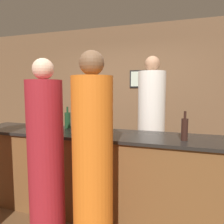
{
  "coord_description": "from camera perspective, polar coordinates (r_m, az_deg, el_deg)",
  "views": [
    {
      "loc": [
        1.09,
        -2.42,
        1.56
      ],
      "look_at": [
        0.25,
        0.1,
        1.27
      ],
      "focal_mm": 35.0,
      "sensor_mm": 36.0,
      "label": 1
    }
  ],
  "objects": [
    {
      "name": "wine_glass_1",
      "position": [
        2.51,
        -2.01,
        -3.44
      ],
      "size": [
        0.07,
        0.07,
        0.15
      ],
      "color": "silver",
      "rests_on": "bar_counter"
    },
    {
      "name": "ice_bucket",
      "position": [
        2.78,
        -4.44,
        -2.94
      ],
      "size": [
        0.15,
        0.15,
        0.2
      ],
      "color": "#9E9993",
      "rests_on": "bar_counter"
    },
    {
      "name": "bartender",
      "position": [
        3.32,
        10.17,
        -4.71
      ],
      "size": [
        0.4,
        0.4,
        2.03
      ],
      "rotation": [
        0.0,
        0.0,
        3.14
      ],
      "color": "silver",
      "rests_on": "ground_plane"
    },
    {
      "name": "guest_0",
      "position": [
        2.25,
        -16.82,
        -12.34
      ],
      "size": [
        0.34,
        0.34,
        1.84
      ],
      "color": "maroon",
      "rests_on": "ground_plane"
    },
    {
      "name": "wine_glass_0",
      "position": [
        2.53,
        -5.68,
        -3.65
      ],
      "size": [
        0.07,
        0.07,
        0.14
      ],
      "color": "silver",
      "rests_on": "bar_counter"
    },
    {
      "name": "ground_plane",
      "position": [
        3.07,
        -5.55,
        -24.37
      ],
      "size": [
        14.0,
        14.0,
        0.0
      ],
      "primitive_type": "plane",
      "color": "brown"
    },
    {
      "name": "guest_2",
      "position": [
        1.98,
        -5.05,
        -14.15
      ],
      "size": [
        0.36,
        0.36,
        1.88
      ],
      "color": "orange",
      "rests_on": "ground_plane"
    },
    {
      "name": "back_wall",
      "position": [
        4.46,
        4.28,
        4.07
      ],
      "size": [
        8.0,
        0.08,
        2.8
      ],
      "color": "brown",
      "rests_on": "ground_plane"
    },
    {
      "name": "bar_counter",
      "position": [
        2.85,
        -5.66,
        -15.42
      ],
      "size": [
        3.21,
        0.66,
        1.02
      ],
      "color": "brown",
      "rests_on": "ground_plane"
    },
    {
      "name": "wine_bottle_1",
      "position": [
        3.03,
        -11.52,
        -2.02
      ],
      "size": [
        0.08,
        0.08,
        0.29
      ],
      "color": "#19381E",
      "rests_on": "bar_counter"
    },
    {
      "name": "wine_glass_2",
      "position": [
        2.84,
        -14.0,
        -2.7
      ],
      "size": [
        0.06,
        0.06,
        0.15
      ],
      "color": "silver",
      "rests_on": "bar_counter"
    },
    {
      "name": "wine_bottle_0",
      "position": [
        2.38,
        18.42,
        -4.2
      ],
      "size": [
        0.07,
        0.07,
        0.31
      ],
      "color": "black",
      "rests_on": "bar_counter"
    }
  ]
}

